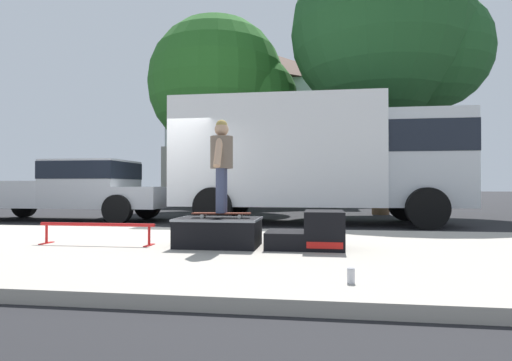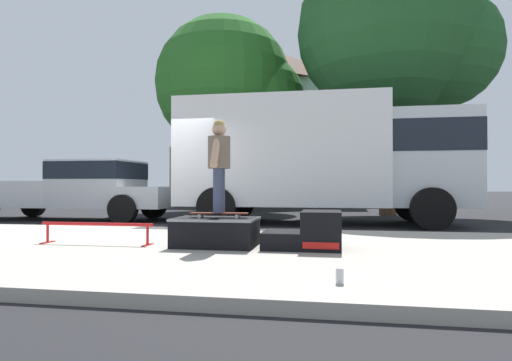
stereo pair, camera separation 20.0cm
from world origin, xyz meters
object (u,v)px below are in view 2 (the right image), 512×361
Objects in this scene: skater_kid at (219,158)px; box_truck at (322,155)px; soda_can at (340,276)px; skate_box at (216,231)px; pickup_truck_silver at (80,187)px; grind_rail at (97,227)px; kicker_ramp at (309,233)px; street_tree_main at (398,35)px; skateboard at (219,214)px; street_tree_neighbour at (231,88)px.

skater_kid is 0.18× the size of box_truck.
skate_box is at bearing 129.12° from soda_can.
box_truck reaches higher than pickup_truck_silver.
skater_kid is 0.22× the size of pickup_truck_silver.
skate_box reaches higher than grind_rail.
kicker_ramp is 10.68m from street_tree_main.
kicker_ramp is 5.33m from box_truck.
skateboard is 11.01m from street_tree_neighbour.
grind_rail is at bearing -178.68° from kicker_ramp.
street_tree_neighbour is at bearing 125.40° from box_truck.
box_truck is (1.25, 5.13, 0.40)m from skater_kid.
street_tree_main is 6.07m from street_tree_neighbour.
skate_box is at bearing -44.34° from pickup_truck_silver.
box_truck is 6.01m from street_tree_main.
grind_rail is at bearing -121.03° from street_tree_main.
soda_can is 0.01× the size of street_tree_main.
skater_kid is 0.14× the size of street_tree_main.
soda_can is at bearing -50.88° from skate_box.
soda_can is 0.02× the size of street_tree_neighbour.
kicker_ramp is 1.23m from skateboard.
skater_kid is at bearing -112.28° from street_tree_main.
street_tree_main reaches higher than grind_rail.
skate_box is 0.88× the size of skater_kid.
street_tree_main is 1.22× the size of street_tree_neighbour.
skateboard is (-1.20, 0.01, 0.24)m from kicker_ramp.
grind_rail is 2.10× the size of skateboard.
street_tree_neighbour reaches higher than pickup_truck_silver.
soda_can is 12.34m from street_tree_main.
skater_kid is at bearing 128.25° from soda_can.
skate_box is 1.10× the size of kicker_ramp.
kicker_ramp is 0.60× the size of grind_rail.
street_tree_main is at bearing 57.33° from box_truck.
kicker_ramp is 0.14× the size of box_truck.
skate_box is 5.48m from box_truck.
soda_can is at bearing -79.85° from kicker_ramp.
street_tree_neighbour reaches higher than soda_can.
skateboard is at bearing -103.70° from box_truck.
skate_box is 1.24m from kicker_ramp.
street_tree_main is (2.36, 3.68, 4.12)m from box_truck.
skateboard reaches higher than grind_rail.
soda_can is at bearing -87.55° from box_truck.
box_truck is (1.25, 5.13, 1.14)m from skateboard.
skate_box is at bearing -160.45° from skater_kid.
skate_box reaches higher than soda_can.
street_tree_neighbour reaches higher than kicker_ramp.
skater_kid is at bearing 19.55° from skate_box.
skateboard is at bearing -112.28° from street_tree_main.
skater_kid reaches higher than kicker_ramp.
skateboard is 7.41m from pickup_truck_silver.
street_tree_main is (2.41, 8.83, 5.50)m from kicker_ramp.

